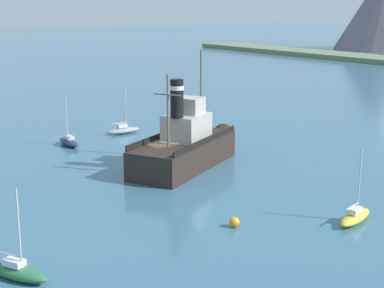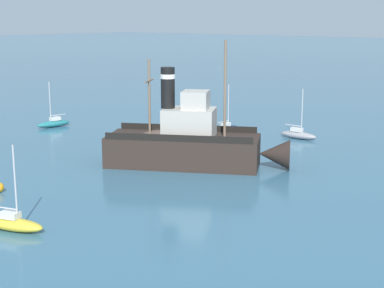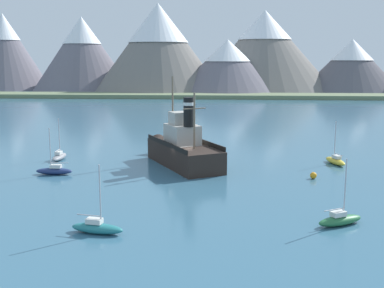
# 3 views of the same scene
# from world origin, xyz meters

# --- Properties ---
(ground_plane) EXTENTS (600.00, 600.00, 0.00)m
(ground_plane) POSITION_xyz_m (0.00, 0.00, 0.00)
(ground_plane) COLOR #38667F
(mountain_ridge) EXTENTS (202.08, 58.18, 30.64)m
(mountain_ridge) POSITION_xyz_m (8.48, 123.99, 14.03)
(mountain_ridge) COLOR slate
(mountain_ridge) RESTS_ON ground
(shoreline_strip) EXTENTS (240.00, 12.00, 1.20)m
(shoreline_strip) POSITION_xyz_m (0.00, 95.53, 0.60)
(shoreline_strip) COLOR #6B7A56
(shoreline_strip) RESTS_ON ground
(old_tugboat) EXTENTS (9.80, 14.28, 9.90)m
(old_tugboat) POSITION_xyz_m (-0.11, 2.67, 1.83)
(old_tugboat) COLOR #2D231E
(old_tugboat) RESTS_ON ground
(sailboat_grey) EXTENTS (1.11, 3.80, 4.90)m
(sailboat_grey) POSITION_xyz_m (-14.93, 4.31, 0.43)
(sailboat_grey) COLOR gray
(sailboat_grey) RESTS_ON ground
(sailboat_teal) EXTENTS (3.94, 1.78, 4.90)m
(sailboat_teal) POSITION_xyz_m (-4.19, -19.42, 0.43)
(sailboat_teal) COLOR #23757A
(sailboat_teal) RESTS_ON ground
(sailboat_navy) EXTENTS (3.81, 1.13, 4.90)m
(sailboat_navy) POSITION_xyz_m (-13.02, -2.89, 0.43)
(sailboat_navy) COLOR navy
(sailboat_navy) RESTS_ON ground
(sailboat_green) EXTENTS (3.87, 2.76, 4.90)m
(sailboat_green) POSITION_xyz_m (13.03, -16.69, 0.43)
(sailboat_green) COLOR #286B3D
(sailboat_green) RESTS_ON ground
(sailboat_yellow) EXTENTS (2.17, 3.96, 4.90)m
(sailboat_yellow) POSITION_xyz_m (17.41, 3.96, 0.43)
(sailboat_yellow) COLOR gold
(sailboat_yellow) RESTS_ON ground
(mooring_buoy) EXTENTS (0.67, 0.67, 0.67)m
(mooring_buoy) POSITION_xyz_m (13.64, -3.00, 0.34)
(mooring_buoy) COLOR orange
(mooring_buoy) RESTS_ON ground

